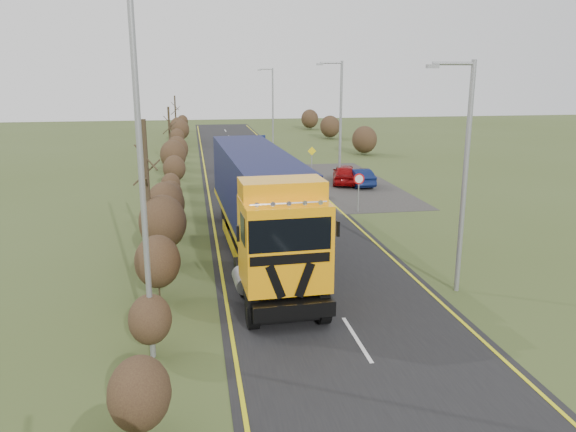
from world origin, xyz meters
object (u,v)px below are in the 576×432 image
(speed_sign, at_px, (359,185))
(streetlight_near, at_px, (463,170))
(car_red_hatchback, at_px, (345,174))
(lorry, at_px, (259,198))
(car_blue_sedan, at_px, (359,177))

(speed_sign, bearing_deg, streetlight_near, -89.85)
(speed_sign, bearing_deg, car_red_hatchback, 79.88)
(lorry, distance_m, streetlight_near, 8.77)
(lorry, distance_m, speed_sign, 9.42)
(lorry, bearing_deg, speed_sign, 43.50)
(car_blue_sedan, relative_size, speed_sign, 1.65)
(streetlight_near, bearing_deg, speed_sign, 90.15)
(lorry, height_order, streetlight_near, streetlight_near)
(car_blue_sedan, bearing_deg, lorry, 54.92)
(car_blue_sedan, height_order, streetlight_near, streetlight_near)
(car_red_hatchback, bearing_deg, streetlight_near, 100.37)
(car_red_hatchback, xyz_separation_m, car_blue_sedan, (0.80, -0.84, -0.10))
(car_red_hatchback, xyz_separation_m, speed_sign, (-1.50, -8.42, 0.87))
(car_blue_sedan, height_order, speed_sign, speed_sign)
(car_blue_sedan, distance_m, streetlight_near, 20.31)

